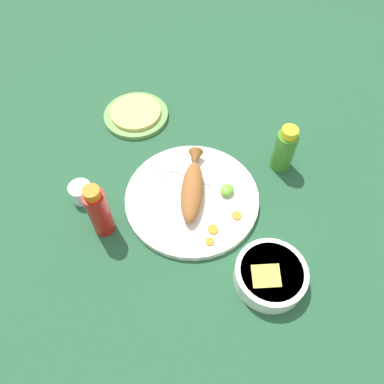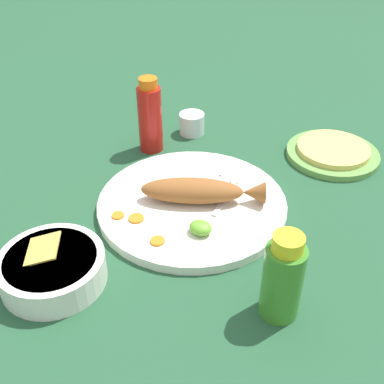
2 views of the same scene
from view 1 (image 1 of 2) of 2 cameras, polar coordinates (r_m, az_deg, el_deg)
name	(u,v)px [view 1 (image 1 of 2)]	position (r m, az deg, el deg)	size (l,w,h in m)	color
ground_plane	(192,200)	(1.02, 0.00, -1.21)	(4.00, 4.00, 0.00)	#235133
main_plate	(192,198)	(1.01, 0.00, -0.93)	(0.36, 0.36, 0.02)	white
fried_fish	(192,187)	(0.99, 0.07, 0.79)	(0.23, 0.15, 0.05)	#935628
fork_near	(164,181)	(1.03, -4.36, 1.67)	(0.05, 0.18, 0.00)	silver
fork_far	(176,172)	(1.05, -2.49, 3.13)	(0.03, 0.19, 0.00)	silver
carrot_slice_near	(210,242)	(0.93, 2.72, -7.55)	(0.02, 0.02, 0.00)	orange
carrot_slice_mid	(213,229)	(0.95, 3.25, -5.72)	(0.03, 0.03, 0.00)	orange
carrot_slice_far	(237,216)	(0.98, 6.82, -3.61)	(0.03, 0.03, 0.00)	orange
lime_wedge_main	(227,190)	(1.01, 5.35, 0.29)	(0.04, 0.03, 0.02)	#6BB233
hot_sauce_bottle_red	(99,211)	(0.93, -14.01, -2.89)	(0.05, 0.05, 0.17)	#B21914
hot_sauce_bottle_green	(284,149)	(1.07, 13.91, 6.33)	(0.06, 0.06, 0.15)	#3D8428
salt_cup	(82,193)	(1.05, -16.47, -0.14)	(0.06, 0.06, 0.05)	silver
guacamole_bowl	(270,275)	(0.91, 11.87, -12.22)	(0.17, 0.17, 0.06)	white
tortilla_plate	(136,115)	(1.23, -8.51, 11.50)	(0.20, 0.20, 0.01)	#6B9E4C
tortilla_stack	(136,112)	(1.22, -8.58, 11.94)	(0.16, 0.16, 0.01)	#E0C666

